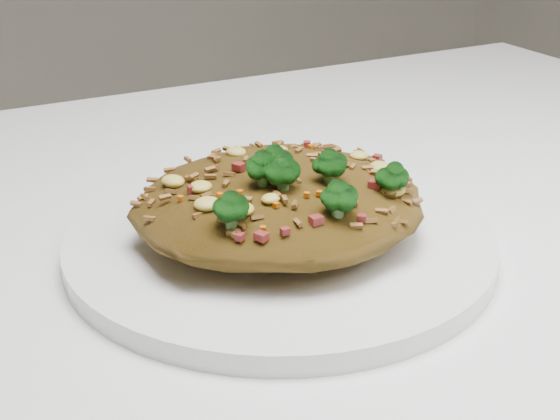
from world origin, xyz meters
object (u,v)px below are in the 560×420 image
at_px(plate, 280,240).
at_px(fork, 297,178).
at_px(fried_rice, 281,191).
at_px(dining_table, 227,374).

bearing_deg(plate, fork, 53.95).
bearing_deg(plate, fried_rice, -92.83).
distance_m(dining_table, plate, 0.11).
bearing_deg(plate, dining_table, 174.77).
height_order(dining_table, fried_rice, fried_rice).
height_order(plate, fork, fork).
bearing_deg(fork, plate, -122.18).
bearing_deg(fried_rice, fork, 54.40).
bearing_deg(fried_rice, plate, 87.17).
xyz_separation_m(dining_table, fried_rice, (0.04, -0.00, 0.13)).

